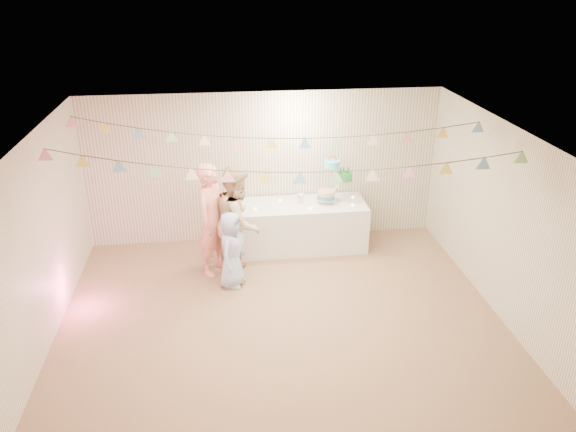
{
  "coord_description": "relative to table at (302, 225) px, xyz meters",
  "views": [
    {
      "loc": [
        -0.71,
        -6.52,
        4.46
      ],
      "look_at": [
        0.2,
        0.8,
        1.15
      ],
      "focal_mm": 35.0,
      "sensor_mm": 36.0,
      "label": 1
    }
  ],
  "objects": [
    {
      "name": "cake_top_tier",
      "position": [
        0.49,
        0.02,
        0.98
      ],
      "size": [
        0.25,
        0.25,
        0.19
      ],
      "primitive_type": null,
      "color": "#51CFFF",
      "rests_on": "cake_stand"
    },
    {
      "name": "tealight_0",
      "position": [
        -0.8,
        -0.15,
        0.42
      ],
      "size": [
        0.04,
        0.04,
        0.03
      ],
      "primitive_type": "cylinder",
      "color": "#FFD88C",
      "rests_on": "table"
    },
    {
      "name": "tealight_2",
      "position": [
        0.1,
        -0.22,
        0.42
      ],
      "size": [
        0.04,
        0.04,
        0.03
      ],
      "primitive_type": "cylinder",
      "color": "#FFD88C",
      "rests_on": "table"
    },
    {
      "name": "tealight_5",
      "position": [
        0.9,
        0.15,
        0.42
      ],
      "size": [
        0.04,
        0.04,
        0.03
      ],
      "primitive_type": "cylinder",
      "color": "#FFD88C",
      "rests_on": "table"
    },
    {
      "name": "person_adult_a",
      "position": [
        -1.48,
        -0.67,
        0.5
      ],
      "size": [
        0.71,
        0.78,
        1.8
      ],
      "primitive_type": "imported",
      "rotation": [
        0.0,
        0.0,
        1.02
      ],
      "color": "#F99182",
      "rests_on": "floor"
    },
    {
      "name": "tealight_1",
      "position": [
        -0.35,
        0.18,
        0.42
      ],
      "size": [
        0.04,
        0.04,
        0.03
      ],
      "primitive_type": "cylinder",
      "color": "#FFD88C",
      "rests_on": "table"
    },
    {
      "name": "back_wall",
      "position": [
        -0.59,
        0.46,
        0.9
      ],
      "size": [
        6.0,
        6.0,
        0.0
      ],
      "primitive_type": "plane",
      "color": "silver",
      "rests_on": "ground"
    },
    {
      "name": "bunting_front",
      "position": [
        -0.59,
        -2.24,
        1.92
      ],
      "size": [
        5.6,
        0.9,
        0.36
      ],
      "primitive_type": null,
      "color": "#72A5E5",
      "rests_on": "ceiling"
    },
    {
      "name": "ceiling",
      "position": [
        -0.59,
        -2.04,
        2.2
      ],
      "size": [
        6.0,
        6.0,
        0.0
      ],
      "primitive_type": "plane",
      "color": "white",
      "rests_on": "ground"
    },
    {
      "name": "left_wall",
      "position": [
        -3.59,
        -2.04,
        0.9
      ],
      "size": [
        5.0,
        5.0,
        0.0
      ],
      "primitive_type": "plane",
      "color": "silver",
      "rests_on": "ground"
    },
    {
      "name": "tealight_3",
      "position": [
        0.35,
        0.22,
        0.42
      ],
      "size": [
        0.04,
        0.04,
        0.03
      ],
      "primitive_type": "cylinder",
      "color": "#FFD88C",
      "rests_on": "table"
    },
    {
      "name": "right_wall",
      "position": [
        2.41,
        -2.04,
        0.9
      ],
      "size": [
        5.0,
        5.0,
        0.0
      ],
      "primitive_type": "plane",
      "color": "silver",
      "rests_on": "ground"
    },
    {
      "name": "table",
      "position": [
        0.0,
        0.0,
        0.0
      ],
      "size": [
        2.13,
        0.85,
        0.8
      ],
      "primitive_type": "cube",
      "color": "white",
      "rests_on": "floor"
    },
    {
      "name": "posy",
      "position": [
        -0.03,
        0.05,
        0.44
      ],
      "size": [
        0.15,
        0.15,
        0.17
      ],
      "primitive_type": null,
      "color": "white",
      "rests_on": "table"
    },
    {
      "name": "platter",
      "position": [
        -0.62,
        -0.05,
        0.36
      ],
      "size": [
        0.31,
        0.31,
        0.02
      ],
      "primitive_type": "cylinder",
      "color": "white",
      "rests_on": "table"
    },
    {
      "name": "front_wall",
      "position": [
        -0.59,
        -4.54,
        0.9
      ],
      "size": [
        6.0,
        6.0,
        0.0
      ],
      "primitive_type": "plane",
      "color": "silver",
      "rests_on": "ground"
    },
    {
      "name": "floor",
      "position": [
        -0.59,
        -2.04,
        -0.4
      ],
      "size": [
        6.0,
        6.0,
        0.0
      ],
      "primitive_type": "plane",
      "color": "#836147",
      "rests_on": "ground"
    },
    {
      "name": "person_child",
      "position": [
        -1.22,
        -1.12,
        0.2
      ],
      "size": [
        0.58,
        0.69,
        1.2
      ],
      "primitive_type": "imported",
      "rotation": [
        0.0,
        0.0,
        1.16
      ],
      "color": "#A0B7E3",
      "rests_on": "floor"
    },
    {
      "name": "bunting_back",
      "position": [
        -0.59,
        -0.94,
        1.95
      ],
      "size": [
        5.6,
        1.1,
        0.4
      ],
      "primitive_type": null,
      "color": "pink",
      "rests_on": "ceiling"
    },
    {
      "name": "cake_stand",
      "position": [
        0.55,
        0.05,
        0.73
      ],
      "size": [
        0.68,
        0.4,
        0.76
      ],
      "primitive_type": null,
      "color": "silver",
      "rests_on": "table"
    },
    {
      "name": "tealight_4",
      "position": [
        0.82,
        -0.18,
        0.42
      ],
      "size": [
        0.04,
        0.04,
        0.03
      ],
      "primitive_type": "cylinder",
      "color": "#FFD88C",
      "rests_on": "table"
    },
    {
      "name": "cake_middle",
      "position": [
        0.73,
        0.14,
        0.71
      ],
      "size": [
        0.27,
        0.27,
        0.22
      ],
      "primitive_type": null,
      "color": "#1E8C3B",
      "rests_on": "cake_stand"
    },
    {
      "name": "person_adult_b",
      "position": [
        -1.1,
        -0.79,
        0.49
      ],
      "size": [
        0.82,
        0.97,
        1.79
      ],
      "primitive_type": "imported",
      "rotation": [
        0.0,
        0.0,
        1.39
      ],
      "color": "tan",
      "rests_on": "floor"
    },
    {
      "name": "cake_bottom",
      "position": [
        0.4,
        -0.01,
        0.44
      ],
      "size": [
        0.31,
        0.31,
        0.15
      ],
      "primitive_type": null,
      "color": "teal",
      "rests_on": "cake_stand"
    }
  ]
}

